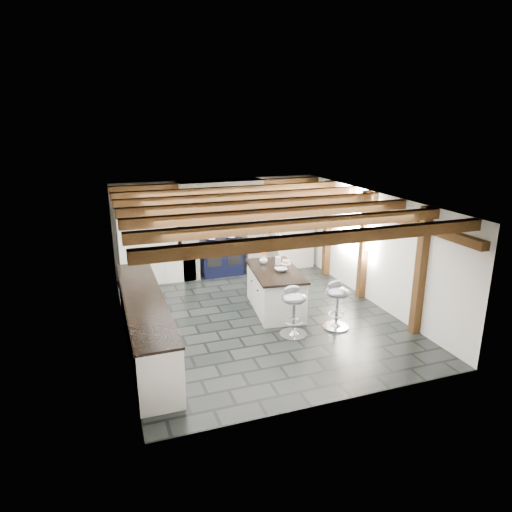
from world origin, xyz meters
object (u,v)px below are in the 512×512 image
object	(u,v)px
range_cooker	(221,256)
bar_stool_near	(337,300)
kitchen_island	(275,289)
bar_stool_far	(294,306)

from	to	relation	value
range_cooker	bar_stool_near	xyz separation A→B (m)	(1.18, -3.63, 0.09)
range_cooker	kitchen_island	distance (m)	2.52
kitchen_island	bar_stool_far	bearing A→B (deg)	-88.48
kitchen_island	bar_stool_far	xyz separation A→B (m)	(-0.12, -1.17, 0.13)
bar_stool_far	bar_stool_near	bearing A→B (deg)	-1.24
bar_stool_far	kitchen_island	bearing A→B (deg)	81.41
bar_stool_near	bar_stool_far	bearing A→B (deg)	-179.16
range_cooker	kitchen_island	xyz separation A→B (m)	(0.43, -2.49, -0.03)
range_cooker	bar_stool_near	size ratio (longest dim) A/B	1.13
kitchen_island	bar_stool_near	xyz separation A→B (m)	(0.75, -1.14, 0.12)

